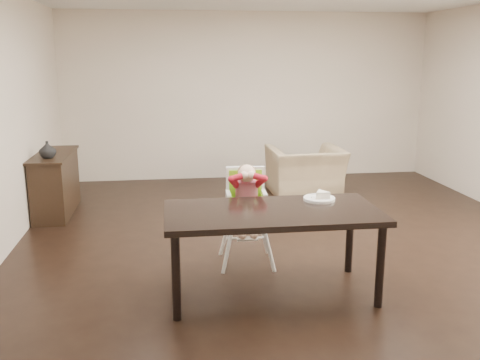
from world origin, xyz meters
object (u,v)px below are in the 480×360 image
(armchair, at_px, (305,163))
(sideboard, at_px, (56,183))
(dining_table, at_px, (272,219))
(high_chair, at_px, (246,194))

(armchair, xyz_separation_m, sideboard, (-3.46, -0.57, -0.06))
(dining_table, relative_size, high_chair, 1.80)
(dining_table, xyz_separation_m, high_chair, (-0.11, 0.74, 0.03))
(dining_table, height_order, high_chair, high_chair)
(dining_table, bearing_deg, armchair, 70.75)
(armchair, distance_m, sideboard, 3.51)
(dining_table, bearing_deg, high_chair, 98.60)
(high_chair, xyz_separation_m, armchair, (1.27, 2.58, -0.25))
(high_chair, distance_m, sideboard, 2.99)
(high_chair, height_order, armchair, high_chair)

